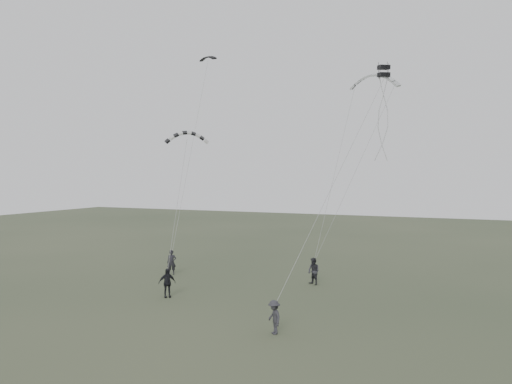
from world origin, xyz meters
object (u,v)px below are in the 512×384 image
at_px(flyer_right, 314,271).
at_px(flyer_far, 274,317).
at_px(flyer_left, 172,262).
at_px(kite_pale_large, 374,75).
at_px(flyer_center, 167,283).
at_px(kite_dark_small, 208,57).
at_px(kite_box, 384,71).
at_px(kite_striped, 187,133).

bearing_deg(flyer_right, flyer_far, -52.61).
bearing_deg(flyer_left, kite_pale_large, -5.04).
distance_m(flyer_left, kite_pale_large, 21.92).
relative_size(flyer_center, kite_pale_large, 0.48).
xyz_separation_m(flyer_right, flyer_center, (-7.59, -7.38, -0.03)).
bearing_deg(flyer_far, flyer_center, -159.95).
relative_size(flyer_left, kite_dark_small, 1.18).
bearing_deg(flyer_far, kite_box, 106.73).
relative_size(kite_dark_small, kite_striped, 0.50).
height_order(flyer_left, flyer_center, flyer_left).
relative_size(flyer_center, kite_box, 2.69).
height_order(kite_dark_small, kite_box, kite_dark_small).
xyz_separation_m(kite_striped, kite_box, (15.26, -2.60, 2.94)).
distance_m(flyer_left, kite_dark_small, 18.39).
height_order(flyer_left, flyer_far, flyer_left).
height_order(flyer_far, kite_striped, kite_striped).
height_order(flyer_far, kite_dark_small, kite_dark_small).
distance_m(flyer_right, kite_pale_large, 16.31).
bearing_deg(flyer_center, kite_box, -27.26).
relative_size(flyer_left, kite_pale_large, 0.49).
bearing_deg(kite_pale_large, kite_box, -75.81).
bearing_deg(flyer_right, kite_box, -5.48).
height_order(flyer_left, kite_dark_small, kite_dark_small).
bearing_deg(flyer_left, flyer_right, -25.35).
height_order(flyer_far, kite_box, kite_box).
relative_size(flyer_far, kite_box, 2.43).
xyz_separation_m(flyer_far, kite_box, (3.99, 7.59, 13.26)).
distance_m(flyer_center, kite_box, 18.88).
xyz_separation_m(flyer_right, kite_dark_small, (-11.35, 4.83, 17.43)).
relative_size(flyer_right, flyer_center, 1.03).
distance_m(kite_pale_large, kite_box, 10.24).
distance_m(flyer_far, kite_pale_large, 23.03).
distance_m(flyer_right, kite_dark_small, 21.36).
bearing_deg(kite_pale_large, kite_dark_small, -175.20).
bearing_deg(flyer_far, kite_pale_large, 129.14).
relative_size(flyer_right, kite_pale_large, 0.49).
relative_size(flyer_far, kite_pale_large, 0.43).
bearing_deg(kite_striped, flyer_center, -104.21).
bearing_deg(kite_pale_large, flyer_center, -128.28).
bearing_deg(flyer_left, flyer_far, -69.64).
xyz_separation_m(kite_pale_large, kite_striped, (-12.88, -7.21, -4.69)).
xyz_separation_m(flyer_far, kite_striped, (-11.27, 10.19, 10.32)).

